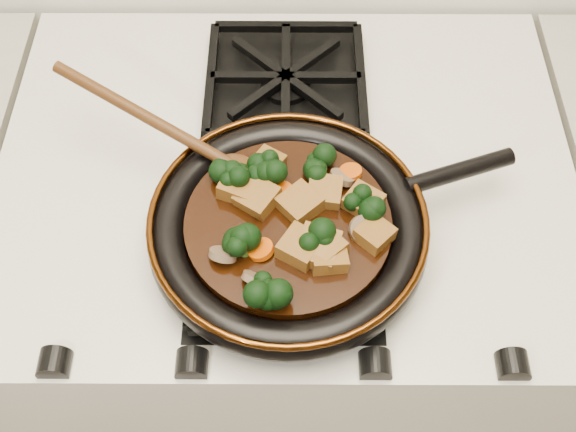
{
  "coord_description": "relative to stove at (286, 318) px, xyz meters",
  "views": [
    {
      "loc": [
        0.01,
        1.1,
        1.65
      ],
      "look_at": [
        0.0,
        1.56,
        0.97
      ],
      "focal_mm": 45.0,
      "sensor_mm": 36.0,
      "label": 1
    }
  ],
  "objects": [
    {
      "name": "broccoli_floret_5",
      "position": [
        0.04,
        -0.16,
        0.52
      ],
      "size": [
        0.09,
        0.09,
        0.07
      ],
      "primitive_type": null,
      "rotation": [
        0.17,
        0.24,
        1.22
      ],
      "color": "black",
      "rests_on": "braising_sauce"
    },
    {
      "name": "mushroom_slice_3",
      "position": [
        -0.03,
        -0.21,
        0.52
      ],
      "size": [
        0.04,
        0.04,
        0.03
      ],
      "primitive_type": "cylinder",
      "rotation": [
        0.9,
        0.0,
        2.68
      ],
      "color": "brown",
      "rests_on": "braising_sauce"
    },
    {
      "name": "skillet",
      "position": [
        0.01,
        -0.13,
        0.49
      ],
      "size": [
        0.44,
        0.33,
        0.05
      ],
      "rotation": [
        0.0,
        0.0,
        0.35
      ],
      "color": "black",
      "rests_on": "burner_grate_front"
    },
    {
      "name": "mushroom_slice_0",
      "position": [
        0.09,
        -0.14,
        0.52
      ],
      "size": [
        0.04,
        0.04,
        0.03
      ],
      "primitive_type": "cylinder",
      "rotation": [
        0.6,
        0.0,
        0.39
      ],
      "color": "brown",
      "rests_on": "braising_sauce"
    },
    {
      "name": "tofu_cube_6",
      "position": [
        0.04,
        -0.17,
        0.52
      ],
      "size": [
        0.06,
        0.06,
        0.03
      ],
      "primitive_type": "cube",
      "rotation": [
        -0.07,
        0.05,
        2.28
      ],
      "color": "brown",
      "rests_on": "braising_sauce"
    },
    {
      "name": "carrot_coin_0",
      "position": [
        0.03,
        -0.16,
        0.51
      ],
      "size": [
        0.03,
        0.03,
        0.01
      ],
      "primitive_type": "cylinder",
      "rotation": [
        -0.08,
        0.18,
        0.0
      ],
      "color": "#C04605",
      "rests_on": "braising_sauce"
    },
    {
      "name": "tofu_cube_3",
      "position": [
        -0.05,
        -0.08,
        0.52
      ],
      "size": [
        0.06,
        0.05,
        0.03
      ],
      "primitive_type": "cube",
      "rotation": [
        0.01,
        -0.11,
        2.8
      ],
      "color": "brown",
      "rests_on": "braising_sauce"
    },
    {
      "name": "carrot_coin_1",
      "position": [
        0.08,
        -0.06,
        0.51
      ],
      "size": [
        0.03,
        0.03,
        0.01
      ],
      "primitive_type": "cylinder",
      "rotation": [
        -0.15,
        -0.09,
        0.0
      ],
      "color": "#C04605",
      "rests_on": "braising_sauce"
    },
    {
      "name": "burner_grate_back",
      "position": [
        0.0,
        0.14,
        0.46
      ],
      "size": [
        0.23,
        0.23,
        0.03
      ],
      "primitive_type": null,
      "color": "black",
      "rests_on": "stove"
    },
    {
      "name": "tofu_cube_4",
      "position": [
        0.09,
        -0.11,
        0.52
      ],
      "size": [
        0.05,
        0.05,
        0.02
      ],
      "primitive_type": "cube",
      "rotation": [
        -0.04,
        -0.02,
        2.53
      ],
      "color": "brown",
      "rests_on": "braising_sauce"
    },
    {
      "name": "broccoli_floret_4",
      "position": [
        -0.04,
        -0.17,
        0.52
      ],
      "size": [
        0.08,
        0.09,
        0.07
      ],
      "primitive_type": null,
      "rotation": [
        0.24,
        0.15,
        2.72
      ],
      "color": "black",
      "rests_on": "braising_sauce"
    },
    {
      "name": "broccoli_floret_0",
      "position": [
        -0.02,
        -0.06,
        0.52
      ],
      "size": [
        0.09,
        0.08,
        0.07
      ],
      "primitive_type": null,
      "rotation": [
        -0.19,
        0.1,
        2.05
      ],
      "color": "black",
      "rests_on": "braising_sauce"
    },
    {
      "name": "carrot_coin_3",
      "position": [
        -0.04,
        -0.06,
        0.51
      ],
      "size": [
        0.03,
        0.03,
        0.02
      ],
      "primitive_type": "cylinder",
      "rotation": [
        0.29,
        -0.25,
        0.0
      ],
      "color": "#C04605",
      "rests_on": "braising_sauce"
    },
    {
      "name": "tofu_cube_0",
      "position": [
        0.04,
        -0.17,
        0.52
      ],
      "size": [
        0.06,
        0.06,
        0.03
      ],
      "primitive_type": "cube",
      "rotation": [
        -0.05,
        -0.03,
        2.83
      ],
      "color": "brown",
      "rests_on": "braising_sauce"
    },
    {
      "name": "stove",
      "position": [
        0.0,
        0.0,
        0.0
      ],
      "size": [
        0.76,
        0.6,
        0.9
      ],
      "primitive_type": "cube",
      "color": "beige",
      "rests_on": "ground"
    },
    {
      "name": "tofu_cube_7",
      "position": [
        0.02,
        -0.17,
        0.52
      ],
      "size": [
        0.06,
        0.06,
        0.03
      ],
      "primitive_type": "cube",
      "rotation": [
        0.02,
        0.05,
        1.03
      ],
      "color": "brown",
      "rests_on": "braising_sauce"
    },
    {
      "name": "tofu_cube_10",
      "position": [
        -0.02,
        -0.05,
        0.52
      ],
      "size": [
        0.05,
        0.05,
        0.02
      ],
      "primitive_type": "cube",
      "rotation": [
        0.04,
        0.1,
        1.03
      ],
      "color": "brown",
      "rests_on": "braising_sauce"
    },
    {
      "name": "broccoli_floret_1",
      "position": [
        -0.02,
        -0.22,
        0.52
      ],
      "size": [
        0.07,
        0.07,
        0.06
      ],
      "primitive_type": null,
      "rotation": [
        0.02,
        -0.0,
        1.71
      ],
      "color": "black",
      "rests_on": "braising_sauce"
    },
    {
      "name": "broccoli_floret_3",
      "position": [
        0.04,
        -0.06,
        0.52
      ],
      "size": [
        0.09,
        0.09,
        0.06
      ],
      "primitive_type": null,
      "rotation": [
        -0.15,
        0.0,
        2.35
      ],
      "color": "black",
      "rests_on": "braising_sauce"
    },
    {
      "name": "carrot_coin_4",
      "position": [
        -0.03,
        -0.17,
        0.51
      ],
      "size": [
        0.03,
        0.03,
        0.02
      ],
      "primitive_type": "cylinder",
      "rotation": [
        -0.11,
        -0.26,
        0.0
      ],
      "color": "#C04605",
      "rests_on": "braising_sauce"
    },
    {
      "name": "carrot_coin_2",
      "position": [
        -0.0,
        -0.09,
        0.51
      ],
      "size": [
        0.03,
        0.03,
        0.01
      ],
      "primitive_type": "cylinder",
      "rotation": [
        -0.03,
        0.06,
        0.0
      ],
      "color": "#C04605",
      "rests_on": "braising_sauce"
    },
    {
      "name": "broccoli_floret_6",
      "position": [
        0.09,
        -0.11,
        0.52
      ],
      "size": [
        0.08,
        0.08,
        0.06
      ],
      "primitive_type": null,
      "rotation": [
        -0.04,
        0.06,
        2.56
      ],
      "color": "black",
      "rests_on": "braising_sauce"
    },
    {
      "name": "tofu_cube_8",
      "position": [
        0.1,
        -0.15,
        0.52
      ],
      "size": [
        0.05,
        0.05,
        0.02
      ],
      "primitive_type": "cube",
      "rotation": [
        0.08,
        -0.01,
        2.39
      ],
      "color": "brown",
      "rests_on": "braising_sauce"
    },
    {
      "name": "mushroom_slice_2",
      "position": [
        -0.07,
        -0.18,
        0.52
      ],
      "size": [
        0.04,
        0.04,
        0.03
      ],
      "primitive_type": "cylinder",
      "rotation": [
        0.67,
        0.0,
        2.82
      ],
      "color": "brown",
      "rests_on": "braising_sauce"
    },
    {
      "name": "tofu_cube_9",
      "position": [
        0.05,
        -0.09,
        0.52
      ],
      "size": [
        0.04,
        0.05,
        0.02
      ],
      "primitive_type": "cube",
      "rotation": [
        -0.0,
        -0.06,
        1.42
      ],
      "color": "brown",
      "rests_on": "braising_sauce"
    },
    {
      "name": "broccoli_floret_2",
      "position": [
        -0.06,
        -0.07,
        0.52
      ],
      "size": [
        0.09,
        0.08,
        0.06
      ],
      "primitive_type": null,
      "rotation": [
        0.16,
        0.04,
        1.01
      ],
      "color": "black",
      "rests_on": "braising_sauce"
    },
    {
      "name": "braising_sauce",
      "position": [
        0.0,
        -0.13,
        0.5
      ],
      "size": [
        0.24,
        0.24,
        0.02
      ],
      "primitive_type": "cylinder",
      "color": "black",
      "rests_on": "skillet"
    },
    {
      "name": "tofu_cube_1",
      "position": [
        -0.03,
        -0.1,
        0.52
      ],
      "size": [
        0.06,
        0.06,
        0.03
      ],
      "primitive_type": "cube",
      "rotation": [
        -0.06,
        -0.11,
        0.97
      ],
      "color": "brown",
      "rests_on": "braising_sauce"
    },
    {
      "name": "wooden_spoon",
      "position": [
        -0.12,
        -0.02,
        0.53
      ],
      "size": [
        0.16,
        0.1,
        0.26
      ],
      "rotation": [
        0.0,
        0.0,
        2.68
      ],
      "color": "#44260E",
      "rests_on": "braising_sauce"
    },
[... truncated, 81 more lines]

